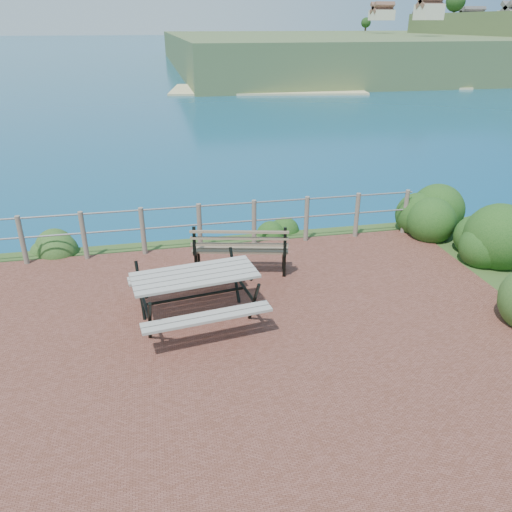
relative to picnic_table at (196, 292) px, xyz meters
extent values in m
cube|color=brown|center=(0.34, -0.63, -0.52)|extent=(10.00, 7.00, 0.12)
plane|color=#125F6F|center=(0.34, 199.37, -0.52)|extent=(1200.00, 1200.00, 0.00)
cylinder|color=#6B5B4C|center=(-3.11, 2.72, 0.00)|extent=(0.10, 0.10, 1.00)
cylinder|color=#6B5B4C|center=(-1.96, 2.72, 0.00)|extent=(0.10, 0.10, 1.00)
cylinder|color=#6B5B4C|center=(-0.81, 2.72, 0.00)|extent=(0.10, 0.10, 1.00)
cylinder|color=#6B5B4C|center=(0.34, 2.72, 0.00)|extent=(0.10, 0.10, 1.00)
cylinder|color=#6B5B4C|center=(1.49, 2.72, 0.00)|extent=(0.10, 0.10, 1.00)
cylinder|color=#6B5B4C|center=(2.64, 2.72, 0.00)|extent=(0.10, 0.10, 1.00)
cylinder|color=#6B5B4C|center=(3.79, 2.72, 0.00)|extent=(0.10, 0.10, 1.00)
cylinder|color=#6B5B4C|center=(4.94, 2.72, 0.00)|extent=(0.10, 0.10, 1.00)
cylinder|color=slate|center=(0.34, 2.72, 0.45)|extent=(9.40, 0.04, 0.04)
cylinder|color=slate|center=(0.34, 2.72, 0.05)|extent=(9.40, 0.04, 0.04)
cube|color=#445C2E|center=(140.34, 209.37, -6.52)|extent=(260.00, 180.00, 12.00)
cube|color=gray|center=(0.00, 0.00, 0.29)|extent=(2.01, 1.05, 0.04)
cube|color=gray|center=(0.00, 0.00, -0.03)|extent=(1.94, 0.55, 0.04)
cube|color=gray|center=(0.00, 0.00, -0.03)|extent=(1.94, 0.55, 0.04)
cylinder|color=black|center=(0.00, 0.00, -0.08)|extent=(1.64, 0.28, 0.05)
cube|color=brown|center=(0.98, 1.51, -0.01)|extent=(1.83, 0.83, 0.04)
cube|color=brown|center=(0.98, 1.51, 0.30)|extent=(1.77, 0.53, 0.41)
cube|color=black|center=(0.98, 1.51, -0.25)|extent=(0.07, 0.08, 0.49)
cube|color=black|center=(0.98, 1.51, -0.25)|extent=(0.07, 0.08, 0.49)
cube|color=black|center=(0.98, 1.51, -0.25)|extent=(0.07, 0.08, 0.49)
cube|color=black|center=(0.98, 1.51, -0.25)|extent=(0.07, 0.08, 0.49)
ellipsoid|color=#123A12|center=(6.01, 1.26, -0.52)|extent=(1.37, 1.37, 1.94)
ellipsoid|color=#123A12|center=(5.56, 2.72, -0.52)|extent=(1.21, 1.21, 1.72)
ellipsoid|color=#274B1C|center=(-2.74, 3.21, -0.52)|extent=(0.86, 0.86, 0.63)
ellipsoid|color=#123A12|center=(2.17, 3.31, -0.52)|extent=(0.72, 0.72, 0.44)
camera|label=1|loc=(-0.45, -6.90, 3.83)|focal=35.00mm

